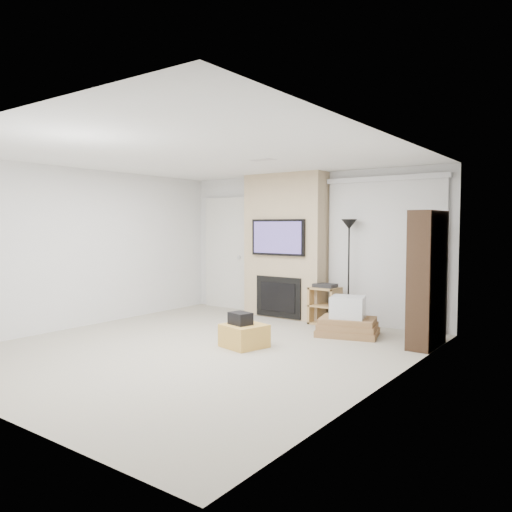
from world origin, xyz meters
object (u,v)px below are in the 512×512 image
Objects in this scene: bookshelf at (427,279)px; ottoman at (244,336)px; box_stack at (348,321)px; floor_lamp at (349,242)px; av_stand at (325,303)px.

ottoman is at bearing -143.36° from bookshelf.
bookshelf is (1.13, 0.01, 0.68)m from box_stack.
floor_lamp is at bearing 155.06° from bookshelf.
bookshelf is at bearing -17.09° from av_stand.
av_stand is at bearing 140.15° from box_stack.
ottoman is 0.28× the size of bookshelf.
floor_lamp is at bearing 77.10° from ottoman.
ottoman is at bearing -102.90° from floor_lamp.
bookshelf is (1.81, -0.56, 0.55)m from av_stand.
floor_lamp is at bearing 115.13° from box_stack.
box_stack is (0.68, -0.57, -0.13)m from av_stand.
box_stack is at bearing 60.60° from ottoman.
ottoman is at bearing -119.40° from box_stack.
bookshelf is at bearing 36.64° from ottoman.
av_stand is at bearing 162.91° from bookshelf.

